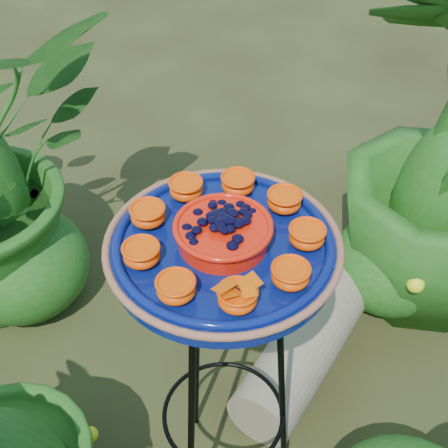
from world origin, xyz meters
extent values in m
plane|color=black|center=(0.00, 0.00, 0.00)|extent=(20.00, 20.00, 0.00)
torus|color=black|center=(-0.06, -0.10, 0.79)|extent=(0.29, 0.29, 0.01)
torus|color=black|center=(-0.06, -0.10, 0.28)|extent=(0.37, 0.37, 0.01)
cylinder|color=black|center=(-0.10, 0.02, 0.40)|extent=(0.04, 0.08, 0.79)
cylinder|color=black|center=(-0.14, -0.20, 0.40)|extent=(0.06, 0.07, 0.79)
cylinder|color=black|center=(0.07, -0.13, 0.40)|extent=(0.08, 0.03, 0.79)
cylinder|color=#08145E|center=(-0.06, -0.10, 0.82)|extent=(0.51, 0.51, 0.04)
torus|color=brown|center=(-0.06, -0.10, 0.84)|extent=(0.43, 0.43, 0.01)
torus|color=#08145E|center=(-0.06, -0.10, 0.84)|extent=(0.39, 0.39, 0.02)
cylinder|color=red|center=(-0.06, -0.10, 0.86)|extent=(0.20, 0.20, 0.04)
torus|color=red|center=(-0.06, -0.10, 0.88)|extent=(0.17, 0.17, 0.01)
ellipsoid|color=black|center=(-0.06, -0.10, 0.88)|extent=(0.14, 0.14, 0.03)
ellipsoid|color=#F03402|center=(0.07, -0.03, 0.86)|extent=(0.06, 0.06, 0.03)
cylinder|color=#F36604|center=(0.07, -0.03, 0.87)|extent=(0.06, 0.06, 0.01)
ellipsoid|color=#F03402|center=(0.00, 0.03, 0.86)|extent=(0.06, 0.06, 0.03)
cylinder|color=#F36604|center=(0.00, 0.03, 0.87)|extent=(0.06, 0.06, 0.01)
ellipsoid|color=#F03402|center=(-0.10, 0.04, 0.86)|extent=(0.06, 0.06, 0.03)
cylinder|color=#F36604|center=(-0.10, 0.04, 0.87)|extent=(0.06, 0.06, 0.01)
ellipsoid|color=#F03402|center=(-0.18, -0.03, 0.86)|extent=(0.06, 0.06, 0.03)
cylinder|color=#F36604|center=(-0.18, -0.03, 0.87)|extent=(0.06, 0.06, 0.01)
ellipsoid|color=#F03402|center=(-0.20, -0.12, 0.86)|extent=(0.06, 0.06, 0.03)
cylinder|color=#F36604|center=(-0.20, -0.12, 0.87)|extent=(0.06, 0.06, 0.01)
ellipsoid|color=#F03402|center=(-0.15, -0.21, 0.86)|extent=(0.06, 0.06, 0.03)
cylinder|color=#F36604|center=(-0.15, -0.21, 0.87)|extent=(0.06, 0.06, 0.01)
ellipsoid|color=#F03402|center=(-0.06, -0.25, 0.86)|extent=(0.06, 0.06, 0.03)
cylinder|color=#F36604|center=(-0.06, -0.25, 0.87)|extent=(0.06, 0.06, 0.01)
ellipsoid|color=#F03402|center=(0.03, -0.22, 0.86)|extent=(0.06, 0.06, 0.03)
cylinder|color=#F36604|center=(0.03, -0.22, 0.87)|extent=(0.06, 0.06, 0.01)
ellipsoid|color=#F03402|center=(0.09, -0.13, 0.86)|extent=(0.06, 0.06, 0.03)
cylinder|color=#F36604|center=(0.09, -0.13, 0.87)|extent=(0.06, 0.06, 0.01)
cylinder|color=black|center=(-0.06, -0.25, 0.88)|extent=(0.02, 0.02, 0.00)
cube|color=orange|center=(-0.08, -0.24, 0.89)|extent=(0.04, 0.04, 0.01)
cube|color=orange|center=(-0.04, -0.24, 0.89)|extent=(0.04, 0.04, 0.01)
cylinder|color=gray|center=(0.23, 0.17, 0.09)|extent=(0.52, 0.54, 0.19)
camera|label=1|loc=(-0.20, -0.88, 1.60)|focal=50.00mm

